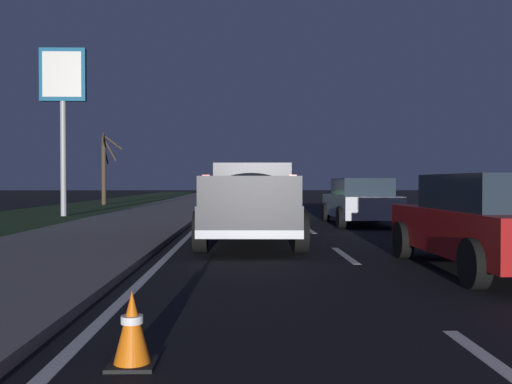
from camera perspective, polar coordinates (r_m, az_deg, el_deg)
ground at (r=27.28m, az=2.82°, el=-1.96°), size 144.00×144.00×0.00m
sidewalk_shoulder at (r=27.47m, az=-9.14°, el=-1.83°), size 108.00×4.00×0.12m
grass_verge at (r=28.58m, az=-19.12°, el=-1.87°), size 108.00×6.00×0.01m
lane_markings at (r=29.03m, az=-2.47°, el=-1.77°), size 108.00×3.54×0.01m
pickup_truck at (r=12.94m, az=-0.39°, el=-0.90°), size 5.49×2.41×1.87m
sedan_green at (r=30.07m, az=-0.59°, el=-0.19°), size 4.44×2.08×1.54m
sedan_silver at (r=18.72m, az=10.62°, el=-0.93°), size 4.42×2.05×1.54m
sedan_red at (r=9.54m, az=22.90°, el=-2.84°), size 4.45×2.10×1.54m
gas_price_sign at (r=24.81m, az=-19.19°, el=9.86°), size 0.27×1.90×6.98m
bare_tree_far at (r=36.20m, az=-15.28°, el=2.42°), size 1.49×1.27×4.52m
traffic_cone_near at (r=4.49m, az=-12.59°, el=-13.58°), size 0.36×0.36×0.58m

